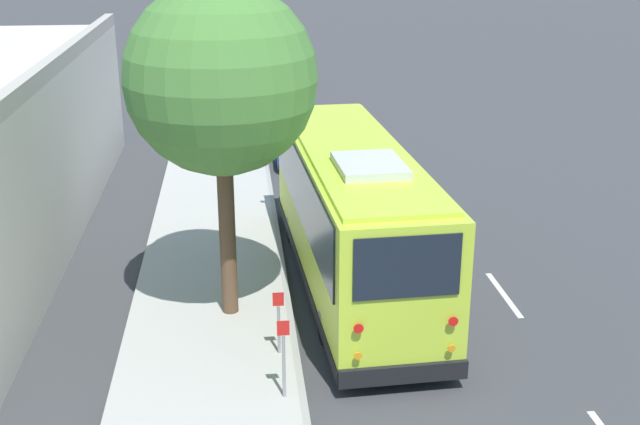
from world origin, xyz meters
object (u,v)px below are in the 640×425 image
object	(u,v)px
parked_sedan_silver	(284,100)
street_tree	(220,65)
parked_sedan_black	(273,74)
parked_sedan_blue	(298,141)
shuttle_bus	(352,209)
sign_post_far	(279,322)
sign_post_near	(284,358)

from	to	relation	value
parked_sedan_silver	street_tree	bearing A→B (deg)	169.36
parked_sedan_black	street_tree	distance (m)	27.44
parked_sedan_silver	parked_sedan_blue	bearing A→B (deg)	177.01
parked_sedan_silver	parked_sedan_black	distance (m)	7.07
street_tree	parked_sedan_silver	bearing A→B (deg)	-7.01
parked_sedan_blue	parked_sedan_black	size ratio (longest dim) A/B	1.07
shuttle_bus	sign_post_far	distance (m)	4.05
parked_sedan_blue	parked_sedan_black	distance (m)	14.25
parked_sedan_blue	shuttle_bus	bearing A→B (deg)	-177.03
sign_post_near	sign_post_far	distance (m)	1.57
shuttle_bus	parked_sedan_silver	bearing A→B (deg)	-1.39
parked_sedan_black	street_tree	xyz separation A→B (m)	(-26.89, 2.35, 4.91)
shuttle_bus	street_tree	size ratio (longest dim) A/B	1.32
parked_sedan_silver	sign_post_far	xyz separation A→B (m)	(-21.87, 1.48, 0.21)
street_tree	sign_post_near	size ratio (longest dim) A/B	5.05
parked_sedan_black	street_tree	size ratio (longest dim) A/B	0.56
street_tree	parked_sedan_blue	bearing A→B (deg)	-11.27
street_tree	sign_post_near	world-z (taller)	street_tree
sign_post_far	parked_sedan_blue	bearing A→B (deg)	-6.07
shuttle_bus	sign_post_near	xyz separation A→B (m)	(-4.95, 1.94, -0.98)
street_tree	sign_post_far	bearing A→B (deg)	-154.85
parked_sedan_blue	sign_post_near	world-z (taller)	sign_post_near
shuttle_bus	street_tree	bearing A→B (deg)	112.23
parked_sedan_blue	sign_post_far	distance (m)	14.76
parked_sedan_black	sign_post_far	xyz separation A→B (m)	(-28.93, 1.39, 0.22)
parked_sedan_black	sign_post_near	distance (m)	30.53
parked_sedan_black	parked_sedan_silver	bearing A→B (deg)	176.68
parked_sedan_blue	street_tree	world-z (taller)	street_tree
shuttle_bus	sign_post_far	world-z (taller)	shuttle_bus
parked_sedan_blue	street_tree	xyz separation A→B (m)	(-12.64, 2.52, 4.91)
shuttle_bus	sign_post_far	size ratio (longest dim) A/B	7.71
parked_sedan_blue	parked_sedan_black	world-z (taller)	parked_sedan_blue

